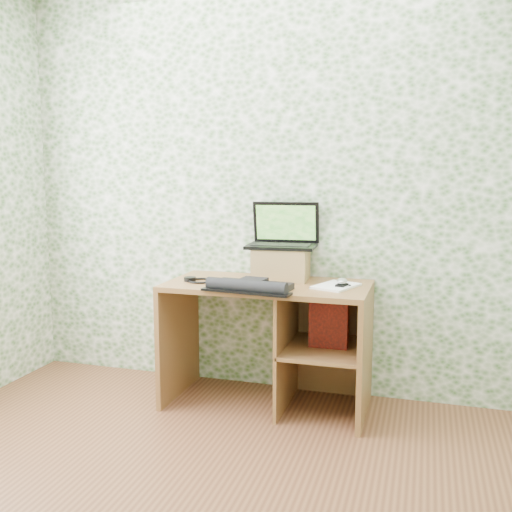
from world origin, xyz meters
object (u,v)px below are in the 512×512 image
(desk, at_px, (281,327))
(riser, at_px, (281,264))
(laptop, at_px, (283,237))
(notepad, at_px, (336,286))
(keyboard, at_px, (250,286))

(desk, distance_m, riser, 0.39)
(laptop, distance_m, notepad, 0.48)
(laptop, xyz_separation_m, keyboard, (-0.09, -0.41, -0.24))
(desk, distance_m, keyboard, 0.41)
(keyboard, bearing_deg, desk, 71.35)
(laptop, bearing_deg, riser, -94.15)
(riser, relative_size, keyboard, 0.63)
(desk, relative_size, laptop, 2.77)
(keyboard, bearing_deg, riser, 83.05)
(desk, distance_m, notepad, 0.43)
(laptop, relative_size, keyboard, 0.84)
(desk, bearing_deg, keyboard, -115.01)
(desk, relative_size, notepad, 4.39)
(desk, xyz_separation_m, riser, (-0.03, 0.12, 0.37))
(keyboard, xyz_separation_m, notepad, (0.45, 0.23, -0.02))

